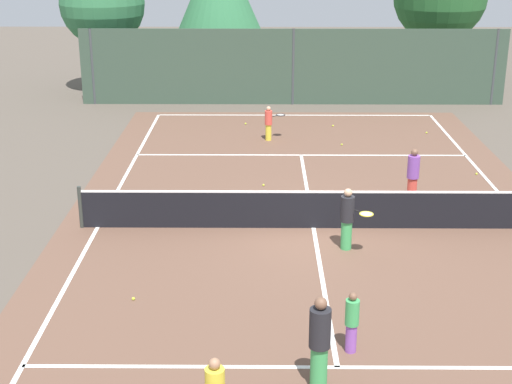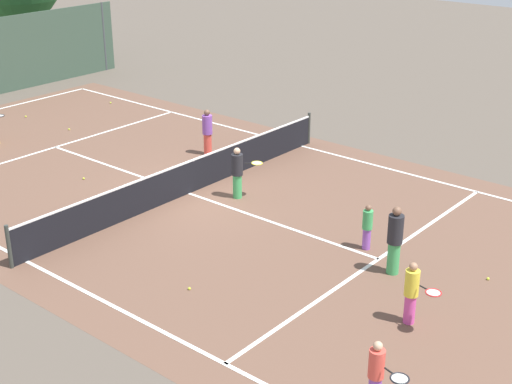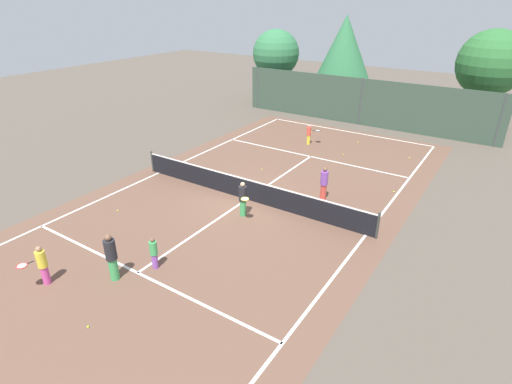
{
  "view_description": "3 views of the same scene",
  "coord_description": "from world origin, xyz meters",
  "px_view_note": "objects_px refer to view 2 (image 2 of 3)",
  "views": [
    {
      "loc": [
        -1.33,
        -17.71,
        7.27
      ],
      "look_at": [
        -1.46,
        -0.59,
        1.18
      ],
      "focal_mm": 52.8,
      "sensor_mm": 36.0,
      "label": 1
    },
    {
      "loc": [
        -14.07,
        -14.33,
        8.37
      ],
      "look_at": [
        -0.56,
        -3.03,
        1.03
      ],
      "focal_mm": 52.23,
      "sensor_mm": 36.0,
      "label": 2
    },
    {
      "loc": [
        9.21,
        -13.33,
        8.26
      ],
      "look_at": [
        1.4,
        -1.39,
        1.31
      ],
      "focal_mm": 28.43,
      "sensor_mm": 36.0,
      "label": 3
    }
  ],
  "objects_px": {
    "player_5": "(412,292)",
    "tennis_ball_8": "(189,289)",
    "player_3": "(395,240)",
    "tennis_ball_2": "(488,279)",
    "tennis_ball_5": "(84,179)",
    "tennis_ball_1": "(69,129)",
    "tennis_ball_6": "(206,122)",
    "player_0": "(207,132)",
    "tennis_ball_7": "(26,117)",
    "tennis_ball_4": "(151,187)",
    "player_2": "(238,172)",
    "player_1": "(367,227)",
    "player_6": "(377,374)",
    "tennis_ball_3": "(111,103)"
  },
  "relations": [
    {
      "from": "player_6",
      "to": "tennis_ball_8",
      "type": "distance_m",
      "value": 5.38
    },
    {
      "from": "player_0",
      "to": "tennis_ball_7",
      "type": "height_order",
      "value": "player_0"
    },
    {
      "from": "tennis_ball_2",
      "to": "tennis_ball_8",
      "type": "xyz_separation_m",
      "value": [
        -4.68,
        4.91,
        0.0
      ]
    },
    {
      "from": "tennis_ball_3",
      "to": "tennis_ball_6",
      "type": "bearing_deg",
      "value": -83.72
    },
    {
      "from": "player_5",
      "to": "tennis_ball_8",
      "type": "distance_m",
      "value": 4.88
    },
    {
      "from": "tennis_ball_3",
      "to": "tennis_ball_8",
      "type": "bearing_deg",
      "value": -123.57
    },
    {
      "from": "player_0",
      "to": "player_5",
      "type": "height_order",
      "value": "player_0"
    },
    {
      "from": "tennis_ball_5",
      "to": "tennis_ball_7",
      "type": "distance_m",
      "value": 7.46
    },
    {
      "from": "tennis_ball_3",
      "to": "tennis_ball_7",
      "type": "distance_m",
      "value": 3.51
    },
    {
      "from": "player_3",
      "to": "tennis_ball_2",
      "type": "distance_m",
      "value": 2.31
    },
    {
      "from": "tennis_ball_5",
      "to": "tennis_ball_1",
      "type": "bearing_deg",
      "value": 57.83
    },
    {
      "from": "tennis_ball_6",
      "to": "tennis_ball_5",
      "type": "bearing_deg",
      "value": -170.45
    },
    {
      "from": "player_6",
      "to": "tennis_ball_8",
      "type": "relative_size",
      "value": 19.92
    },
    {
      "from": "player_0",
      "to": "player_2",
      "type": "bearing_deg",
      "value": -123.7
    },
    {
      "from": "player_0",
      "to": "tennis_ball_2",
      "type": "xyz_separation_m",
      "value": [
        -2.1,
        -10.74,
        -0.76
      ]
    },
    {
      "from": "player_1",
      "to": "tennis_ball_6",
      "type": "height_order",
      "value": "player_1"
    },
    {
      "from": "tennis_ball_7",
      "to": "tennis_ball_4",
      "type": "bearing_deg",
      "value": -101.38
    },
    {
      "from": "player_1",
      "to": "player_2",
      "type": "height_order",
      "value": "player_2"
    },
    {
      "from": "player_1",
      "to": "player_2",
      "type": "bearing_deg",
      "value": 84.9
    },
    {
      "from": "tennis_ball_4",
      "to": "tennis_ball_5",
      "type": "distance_m",
      "value": 2.27
    },
    {
      "from": "player_6",
      "to": "tennis_ball_6",
      "type": "bearing_deg",
      "value": 53.41
    },
    {
      "from": "player_3",
      "to": "tennis_ball_1",
      "type": "relative_size",
      "value": 25.36
    },
    {
      "from": "player_1",
      "to": "tennis_ball_1",
      "type": "bearing_deg",
      "value": 84.95
    },
    {
      "from": "tennis_ball_8",
      "to": "player_1",
      "type": "bearing_deg",
      "value": -24.5
    },
    {
      "from": "tennis_ball_3",
      "to": "tennis_ball_5",
      "type": "distance_m",
      "value": 8.49
    },
    {
      "from": "player_2",
      "to": "tennis_ball_2",
      "type": "bearing_deg",
      "value": -89.73
    },
    {
      "from": "tennis_ball_4",
      "to": "tennis_ball_3",
      "type": "bearing_deg",
      "value": 57.26
    },
    {
      "from": "tennis_ball_4",
      "to": "player_3",
      "type": "bearing_deg",
      "value": -89.64
    },
    {
      "from": "player_6",
      "to": "tennis_ball_5",
      "type": "relative_size",
      "value": 19.92
    },
    {
      "from": "player_2",
      "to": "tennis_ball_7",
      "type": "xyz_separation_m",
      "value": [
        0.71,
        11.51,
        -0.75
      ]
    },
    {
      "from": "player_6",
      "to": "tennis_ball_6",
      "type": "relative_size",
      "value": 19.92
    },
    {
      "from": "player_3",
      "to": "player_6",
      "type": "bearing_deg",
      "value": -153.22
    },
    {
      "from": "player_6",
      "to": "tennis_ball_2",
      "type": "bearing_deg",
      "value": 3.79
    },
    {
      "from": "player_1",
      "to": "tennis_ball_6",
      "type": "distance_m",
      "value": 11.39
    },
    {
      "from": "player_0",
      "to": "tennis_ball_3",
      "type": "relative_size",
      "value": 23.38
    },
    {
      "from": "player_1",
      "to": "player_6",
      "type": "bearing_deg",
      "value": -146.48
    },
    {
      "from": "tennis_ball_1",
      "to": "tennis_ball_3",
      "type": "bearing_deg",
      "value": 26.07
    },
    {
      "from": "player_2",
      "to": "tennis_ball_5",
      "type": "bearing_deg",
      "value": 113.36
    },
    {
      "from": "tennis_ball_2",
      "to": "tennis_ball_4",
      "type": "distance_m",
      "value": 10.04
    },
    {
      "from": "tennis_ball_6",
      "to": "player_0",
      "type": "bearing_deg",
      "value": -135.3
    },
    {
      "from": "player_6",
      "to": "tennis_ball_7",
      "type": "distance_m",
      "value": 20.38
    },
    {
      "from": "player_5",
      "to": "player_6",
      "type": "height_order",
      "value": "player_5"
    },
    {
      "from": "tennis_ball_1",
      "to": "tennis_ball_7",
      "type": "xyz_separation_m",
      "value": [
        -0.08,
        2.61,
        0.0
      ]
    },
    {
      "from": "player_6",
      "to": "player_2",
      "type": "bearing_deg",
      "value": 55.4
    },
    {
      "from": "player_5",
      "to": "tennis_ball_4",
      "type": "bearing_deg",
      "value": 80.54
    },
    {
      "from": "player_1",
      "to": "player_6",
      "type": "distance_m",
      "value": 6.05
    },
    {
      "from": "player_2",
      "to": "tennis_ball_3",
      "type": "xyz_separation_m",
      "value": [
        4.07,
        10.52,
        -0.75
      ]
    },
    {
      "from": "player_3",
      "to": "player_5",
      "type": "bearing_deg",
      "value": -140.29
    },
    {
      "from": "player_3",
      "to": "tennis_ball_8",
      "type": "distance_m",
      "value": 4.78
    },
    {
      "from": "player_1",
      "to": "tennis_ball_8",
      "type": "height_order",
      "value": "player_1"
    }
  ]
}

